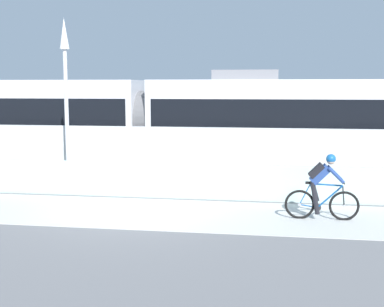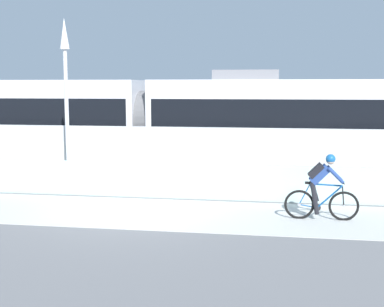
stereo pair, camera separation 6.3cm
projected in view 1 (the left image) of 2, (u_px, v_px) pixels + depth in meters
The scene contains 9 objects.
ground_plane at pixel (130, 212), 13.33m from camera, with size 200.00×200.00×0.00m, color slate.
bike_path_deck at pixel (130, 212), 13.33m from camera, with size 32.00×3.20×0.01m, color beige.
glass_parapet at pixel (147, 180), 15.08m from camera, with size 32.00×0.05×1.03m, color #ADC6C1.
concrete_barrier_wall at pixel (160, 157), 16.79m from camera, with size 32.00×0.36×1.92m, color silver.
tram_rail_near at pixel (175, 173), 19.34m from camera, with size 32.00×0.08×0.01m, color #595654.
tram_rail_far at pixel (182, 167), 20.75m from camera, with size 32.00×0.08×0.01m, color #595654.
tram at pixel (146, 121), 19.99m from camera, with size 22.56×2.54×3.81m.
cyclist_on_bike at pixel (322, 187), 12.49m from camera, with size 1.77×0.58×1.61m.
lamp_post_antenna at pixel (66, 84), 15.41m from camera, with size 0.28×0.28×5.20m.
Camera 1 is at (3.60, -12.62, 3.20)m, focal length 48.66 mm.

